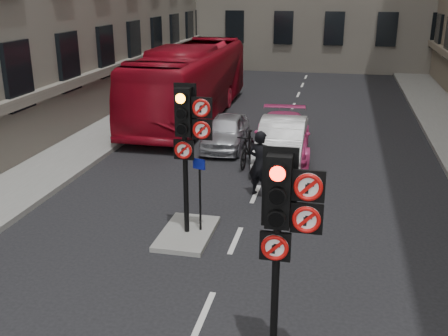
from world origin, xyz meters
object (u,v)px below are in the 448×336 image
at_px(car_white, 282,141).
at_px(car_pink, 282,136).
at_px(car_silver, 226,131).
at_px(info_sign, 200,185).
at_px(signal_near, 284,215).
at_px(motorcyclist, 260,164).
at_px(bus_red, 191,82).
at_px(signal_far, 188,128).
at_px(motorcycle, 248,149).

relative_size(car_white, car_pink, 0.92).
relative_size(car_silver, info_sign, 1.97).
xyz_separation_m(signal_near, motorcyclist, (-1.37, 6.95, -1.62)).
xyz_separation_m(car_pink, motorcyclist, (-0.21, -3.95, 0.28)).
height_order(car_white, info_sign, info_sign).
distance_m(car_silver, motorcyclist, 4.86).
xyz_separation_m(bus_red, info_sign, (3.49, -11.54, -0.33)).
height_order(bus_red, motorcyclist, bus_red).
bearing_deg(car_silver, car_white, -29.42).
relative_size(car_silver, car_pink, 0.76).
distance_m(signal_far, car_white, 6.71).
relative_size(car_silver, bus_red, 0.31).
xyz_separation_m(car_white, motorcycle, (-1.08, -0.64, -0.16)).
bearing_deg(motorcyclist, motorcycle, -55.70).
bearing_deg(car_pink, signal_far, -106.22).
bearing_deg(car_pink, car_white, -89.14).
relative_size(signal_far, info_sign, 1.96).
xyz_separation_m(car_silver, info_sign, (0.93, -7.25, 0.69)).
bearing_deg(bus_red, car_pink, -45.60).
distance_m(signal_near, car_white, 10.46).
bearing_deg(signal_far, motorcycle, 85.69).
distance_m(car_silver, car_pink, 2.20).
xyz_separation_m(car_silver, car_white, (2.21, -1.16, 0.11)).
bearing_deg(signal_near, car_silver, 106.21).
relative_size(motorcycle, motorcyclist, 0.97).
distance_m(car_white, motorcyclist, 3.30).
xyz_separation_m(motorcycle, info_sign, (-0.21, -5.44, 0.74)).
bearing_deg(signal_far, car_white, 76.48).
bearing_deg(signal_near, bus_red, 110.52).
distance_m(motorcyclist, info_sign, 3.00).
distance_m(car_silver, motorcycle, 2.13).
distance_m(bus_red, motorcyclist, 9.85).
relative_size(signal_far, motorcycle, 1.91).
bearing_deg(car_silver, motorcyclist, -68.04).
xyz_separation_m(car_silver, motorcycle, (1.13, -1.81, -0.05)).
xyz_separation_m(signal_far, car_white, (1.50, 6.23, -1.98)).
bearing_deg(car_white, car_silver, 151.37).
xyz_separation_m(signal_far, bus_red, (-3.27, 11.69, -1.07)).
bearing_deg(motorcyclist, car_pink, -75.76).
distance_m(car_pink, motorcycle, 1.67).
bearing_deg(car_pink, info_sign, -104.72).
height_order(signal_far, motorcycle, signal_far).
distance_m(car_pink, info_sign, 6.89).
xyz_separation_m(car_pink, bus_red, (-4.71, 4.78, 0.94)).
bearing_deg(bus_red, motorcyclist, -62.87).
xyz_separation_m(car_silver, car_pink, (2.15, -0.49, 0.07)).
bearing_deg(motorcyclist, bus_red, -45.51).
bearing_deg(signal_far, motorcyclist, 67.38).
bearing_deg(car_pink, motorcycle, -132.09).
distance_m(signal_far, car_silver, 7.72).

